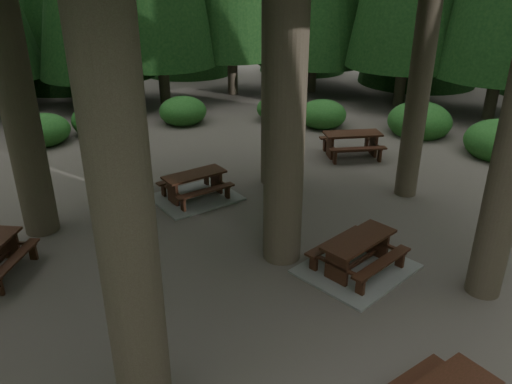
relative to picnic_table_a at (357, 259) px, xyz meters
name	(u,v)px	position (x,y,z in m)	size (l,w,h in m)	color
ground	(252,267)	(-2.06, 0.91, -0.26)	(80.00, 80.00, 0.00)	#4E4640
picnic_table_a	(357,259)	(0.00, 0.00, 0.00)	(2.83, 2.61, 0.78)	gray
picnic_table_c	(195,190)	(-2.26, 4.79, -0.01)	(2.58, 2.30, 0.75)	gray
picnic_table_d	(352,141)	(3.63, 6.16, 0.29)	(2.23, 1.95, 0.83)	#311D0E
shrub_ring	(268,230)	(-1.36, 1.66, 0.14)	(23.86, 24.64, 1.49)	#245F20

